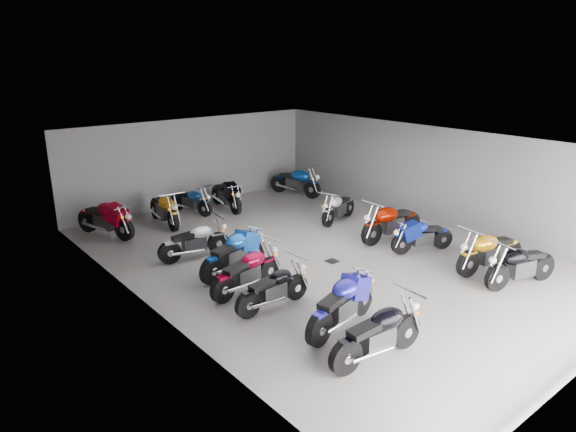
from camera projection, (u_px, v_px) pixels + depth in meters
name	position (u px, v px, depth m)	size (l,w,h in m)	color
ground	(320.00, 256.00, 14.39)	(14.00, 14.00, 0.00)	#979490
wall_back	(193.00, 162.00, 19.07)	(10.00, 0.10, 3.20)	slate
wall_left	(148.00, 242.00, 10.89)	(0.10, 14.00, 3.20)	slate
wall_right	(432.00, 175.00, 16.94)	(0.10, 14.00, 3.20)	slate
ceiling	(322.00, 142.00, 13.43)	(10.00, 14.00, 0.04)	black
drain_grate	(332.00, 261.00, 14.02)	(0.32, 0.32, 0.01)	black
motorcycle_left_a	(379.00, 334.00, 9.37)	(2.19, 0.47, 0.96)	black
motorcycle_left_b	(343.00, 304.00, 10.44)	(2.28, 0.66, 1.01)	black
motorcycle_left_c	(274.00, 288.00, 11.32)	(1.96, 0.38, 0.86)	black
motorcycle_left_d	(247.00, 272.00, 12.10)	(2.13, 0.51, 0.94)	black
motorcycle_left_e	(235.00, 253.00, 13.10)	(2.27, 0.69, 1.01)	black
motorcycle_left_f	(195.00, 241.00, 14.11)	(2.05, 0.49, 0.90)	black
motorcycle_right_a	(520.00, 265.00, 12.42)	(2.17, 0.71, 0.97)	black
motorcycle_right_b	(490.00, 251.00, 13.25)	(2.27, 0.61, 1.00)	black
motorcycle_right_c	(422.00, 236.00, 14.60)	(1.89, 0.80, 0.86)	black
motorcycle_right_d	(391.00, 222.00, 15.48)	(2.37, 0.51, 1.04)	black
motorcycle_right_f	(338.00, 207.00, 17.26)	(1.98, 0.71, 0.89)	black
motorcycle_back_a	(106.00, 219.00, 15.81)	(0.98, 2.25, 1.03)	black
motorcycle_back_b	(164.00, 209.00, 16.87)	(0.50, 2.26, 0.99)	black
motorcycle_back_c	(191.00, 201.00, 18.11)	(0.68, 1.92, 0.86)	black
motorcycle_back_d	(226.00, 195.00, 18.60)	(0.54, 2.27, 1.00)	black
motorcycle_back_f	(296.00, 182.00, 20.45)	(0.75, 2.31, 1.03)	black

